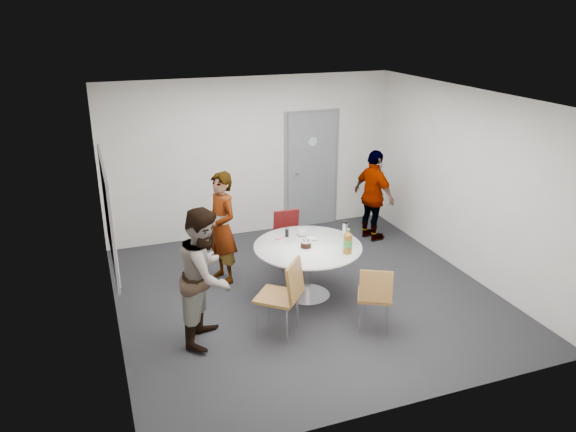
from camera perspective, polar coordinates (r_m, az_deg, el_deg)
name	(u,v)px	position (r m, az deg, el deg)	size (l,w,h in m)	color
floor	(305,294)	(7.86, 1.77, -7.94)	(5.00, 5.00, 0.00)	black
ceiling	(308,98)	(7.00, 2.02, 11.92)	(5.00, 5.00, 0.00)	silver
wall_back	(251,157)	(9.58, -3.75, 5.97)	(5.00, 5.00, 0.00)	beige
wall_left	(107,226)	(6.84, -17.94, -1.02)	(5.00, 5.00, 0.00)	beige
wall_right	(466,183)	(8.54, 17.67, 3.23)	(5.00, 5.00, 0.00)	beige
wall_front	(409,286)	(5.27, 12.19, -6.96)	(5.00, 5.00, 0.00)	beige
door	(311,170)	(10.01, 2.39, 4.70)	(1.02, 0.17, 2.12)	slate
whiteboard	(108,212)	(6.99, -17.80, 0.35)	(0.04, 1.90, 1.25)	slate
table	(310,252)	(7.53, 2.27, -3.71)	(1.45, 1.45, 1.09)	white
chair_near_left	(285,291)	(6.67, -0.29, -7.59)	(0.68, 0.67, 0.98)	brown
chair_near_right	(375,293)	(6.87, 8.85, -7.73)	(0.56, 0.58, 0.86)	brown
chair_far	(288,233)	(8.49, 0.03, -1.75)	(0.43, 0.47, 0.87)	#5C1213
person_main	(222,228)	(7.97, -6.73, -1.22)	(0.59, 0.39, 1.63)	#A5C6EA
person_left	(206,275)	(6.59, -8.36, -5.99)	(0.80, 0.63, 1.65)	white
person_right	(374,196)	(9.51, 8.70, 2.05)	(0.91, 0.38, 1.55)	black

